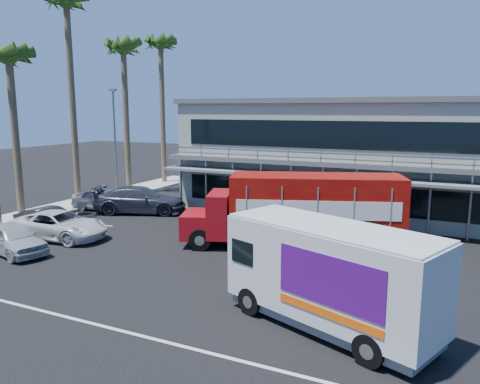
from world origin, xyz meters
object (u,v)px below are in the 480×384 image
at_px(red_truck, 301,208).
at_px(parked_car_b, 51,222).
at_px(white_van, 330,275).
at_px(parked_car_a, 12,239).

height_order(red_truck, parked_car_b, red_truck).
height_order(white_van, parked_car_a, white_van).
distance_m(parked_car_a, parked_car_b, 3.36).
bearing_deg(white_van, parked_car_a, -163.39).
height_order(parked_car_a, parked_car_b, parked_car_a).
bearing_deg(parked_car_b, parked_car_a, -157.92).
relative_size(red_truck, parked_car_a, 2.55).
bearing_deg(parked_car_a, parked_car_b, 31.29).
bearing_deg(red_truck, parked_car_a, -169.71).
bearing_deg(white_van, red_truck, 134.80).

